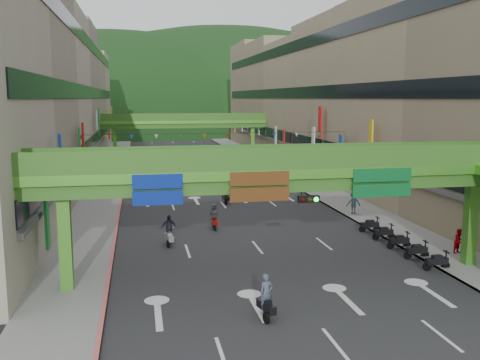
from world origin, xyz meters
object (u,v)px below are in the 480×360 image
at_px(scooter_rider_near, 266,298).
at_px(scooter_rider_mid, 226,194).
at_px(car_yellow, 225,165).
at_px(overpass_near, 304,183).
at_px(pedestrian_red, 459,243).
at_px(car_silver, 173,156).

relative_size(scooter_rider_near, scooter_rider_mid, 1.09).
distance_m(scooter_rider_mid, car_yellow, 22.52).
height_order(scooter_rider_near, scooter_rider_mid, scooter_rider_near).
relative_size(overpass_near, scooter_rider_near, 13.95).
relative_size(overpass_near, car_yellow, 6.52).
bearing_deg(car_yellow, scooter_rider_mid, -89.78).
bearing_deg(pedestrian_red, scooter_rider_near, -172.51).
bearing_deg(car_silver, scooter_rider_mid, -82.21).
xyz_separation_m(scooter_rider_mid, car_yellow, (3.54, 22.23, -0.20)).
height_order(scooter_rider_mid, car_silver, scooter_rider_mid).
height_order(car_silver, car_yellow, car_yellow).
height_order(overpass_near, scooter_rider_mid, overpass_near).
relative_size(car_silver, car_yellow, 0.91).
relative_size(overpass_near, pedestrian_red, 18.53).
bearing_deg(pedestrian_red, car_yellow, 81.40).
height_order(scooter_rider_near, pedestrian_red, scooter_rider_near).
height_order(scooter_rider_near, car_yellow, scooter_rider_near).
bearing_deg(car_yellow, overpass_near, -84.63).
xyz_separation_m(car_yellow, pedestrian_red, (7.82, -40.90, 0.02)).
xyz_separation_m(car_silver, car_yellow, (6.09, -12.73, 0.09)).
xyz_separation_m(scooter_rider_mid, pedestrian_red, (11.36, -18.66, -0.17)).
relative_size(scooter_rider_near, pedestrian_red, 1.33).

